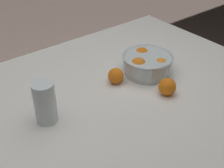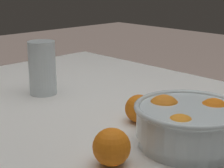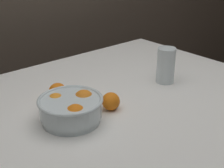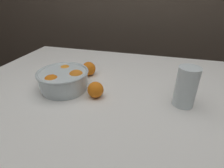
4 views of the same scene
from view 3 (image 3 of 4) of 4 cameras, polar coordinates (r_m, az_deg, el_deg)
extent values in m
cube|color=white|center=(1.27, -0.11, -3.33)|extent=(1.44, 1.09, 0.03)
cylinder|color=#936B47|center=(2.15, 4.94, -2.27)|extent=(0.05, 0.05, 0.71)
cylinder|color=silver|center=(1.11, -7.43, -6.24)|extent=(0.20, 0.20, 0.02)
cylinder|color=silver|center=(1.09, -7.55, -4.35)|extent=(0.22, 0.22, 0.06)
torus|color=silver|center=(1.08, -7.64, -2.88)|extent=(0.23, 0.23, 0.01)
sphere|color=orange|center=(1.12, -5.16, -2.97)|extent=(0.08, 0.08, 0.08)
sphere|color=orange|center=(1.13, -10.21, -3.38)|extent=(0.07, 0.07, 0.07)
sphere|color=orange|center=(1.04, -6.68, -5.65)|extent=(0.07, 0.07, 0.07)
cylinder|color=#F4A314|center=(1.42, 9.74, 2.38)|extent=(0.07, 0.07, 0.11)
cylinder|color=silver|center=(1.41, 9.81, 3.39)|extent=(0.08, 0.08, 0.16)
sphere|color=orange|center=(1.17, -0.22, -3.18)|extent=(0.07, 0.07, 0.07)
sphere|color=orange|center=(1.26, -9.89, -1.42)|extent=(0.07, 0.07, 0.07)
camera|label=1|loc=(2.17, -0.95, 28.85)|focal=50.00mm
camera|label=2|loc=(1.45, -36.59, 10.34)|focal=60.00mm
camera|label=4|loc=(0.94, 36.97, 9.18)|focal=28.00mm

